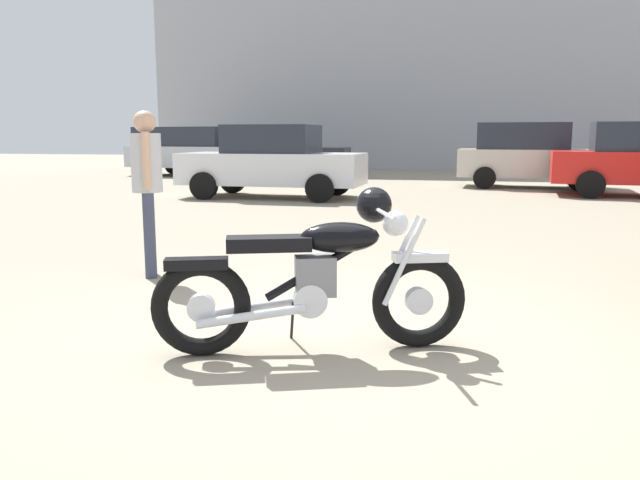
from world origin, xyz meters
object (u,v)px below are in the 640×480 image
(red_hatchback_near, at_px, (288,153))
(blue_hatchback_right, at_px, (190,150))
(vintage_motorcycle, at_px, (320,277))
(bystander, at_px, (147,176))
(dark_sedan_left, at_px, (528,154))
(silver_sedan_mid, at_px, (272,161))

(red_hatchback_near, xyz_separation_m, blue_hatchback_right, (-3.59, -0.32, 0.10))
(blue_hatchback_right, bearing_deg, vintage_motorcycle, -53.11)
(bystander, xyz_separation_m, red_hatchback_near, (-3.09, 15.54, -0.18))
(dark_sedan_left, bearing_deg, red_hatchback_near, 163.21)
(bystander, xyz_separation_m, dark_sedan_left, (4.69, 12.63, -0.10))
(red_hatchback_near, bearing_deg, silver_sedan_mid, -79.75)
(blue_hatchback_right, bearing_deg, bystander, -57.01)
(bystander, bearing_deg, red_hatchback_near, -107.65)
(silver_sedan_mid, relative_size, red_hatchback_near, 0.98)
(silver_sedan_mid, distance_m, blue_hatchback_right, 8.78)
(dark_sedan_left, distance_m, red_hatchback_near, 8.30)
(red_hatchback_near, distance_m, blue_hatchback_right, 3.60)
(blue_hatchback_right, bearing_deg, red_hatchback_near, 14.34)
(bystander, distance_m, red_hatchback_near, 15.84)
(bystander, relative_size, red_hatchback_near, 0.39)
(vintage_motorcycle, bearing_deg, blue_hatchback_right, 97.22)
(vintage_motorcycle, relative_size, red_hatchback_near, 0.46)
(bystander, bearing_deg, vintage_motorcycle, 112.45)
(red_hatchback_near, relative_size, blue_hatchback_right, 0.87)
(blue_hatchback_right, bearing_deg, dark_sedan_left, -3.54)
(silver_sedan_mid, height_order, blue_hatchback_right, blue_hatchback_right)
(vintage_motorcycle, xyz_separation_m, blue_hatchback_right, (-8.87, 16.98, 0.45))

